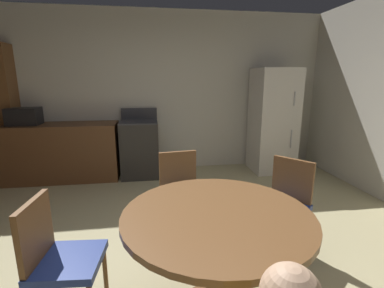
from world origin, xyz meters
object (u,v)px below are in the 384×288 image
object	(u,v)px
oven_range	(140,148)
chair_west	(57,255)
refrigerator	(273,121)
microwave	(24,116)
dining_table	(217,235)
chair_northeast	(285,200)
chair_north	(181,190)

from	to	relation	value
oven_range	chair_west	bearing A→B (deg)	-98.25
refrigerator	microwave	size ratio (longest dim) A/B	4.00
microwave	dining_table	world-z (taller)	microwave
dining_table	chair_northeast	distance (m)	1.01
chair_northeast	oven_range	bearing A→B (deg)	-97.10
microwave	dining_table	size ratio (longest dim) A/B	0.37
oven_range	chair_west	world-z (taller)	oven_range
microwave	chair_west	distance (m)	3.17
oven_range	refrigerator	distance (m)	2.31
microwave	chair_north	world-z (taller)	microwave
refrigerator	chair_west	xyz separation A→B (m)	(-2.69, -2.80, -0.38)
oven_range	microwave	bearing A→B (deg)	-179.88
microwave	oven_range	bearing A→B (deg)	0.12
chair_northeast	chair_west	world-z (taller)	same
refrigerator	chair_west	world-z (taller)	refrigerator
chair_northeast	dining_table	bearing A→B (deg)	0.00
chair_northeast	chair_west	xyz separation A→B (m)	(-1.80, -0.54, 0.00)
chair_northeast	chair_west	bearing A→B (deg)	-21.49
oven_range	chair_northeast	xyz separation A→B (m)	(1.39, -2.31, 0.03)
oven_range	chair_northeast	size ratio (longest dim) A/B	1.26
refrigerator	chair_northeast	world-z (taller)	refrigerator
microwave	chair_northeast	world-z (taller)	microwave
chair_west	microwave	bearing A→B (deg)	119.38
refrigerator	chair_west	bearing A→B (deg)	-133.87
chair_northeast	microwave	bearing A→B (deg)	-74.79
microwave	refrigerator	bearing A→B (deg)	-0.72
chair_north	chair_west	xyz separation A→B (m)	(-0.88, -0.91, 0.00)
refrigerator	microwave	world-z (taller)	refrigerator
oven_range	refrigerator	world-z (taller)	refrigerator
refrigerator	chair_northeast	distance (m)	2.46
refrigerator	dining_table	distance (m)	3.35
microwave	chair_northeast	size ratio (longest dim) A/B	0.51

